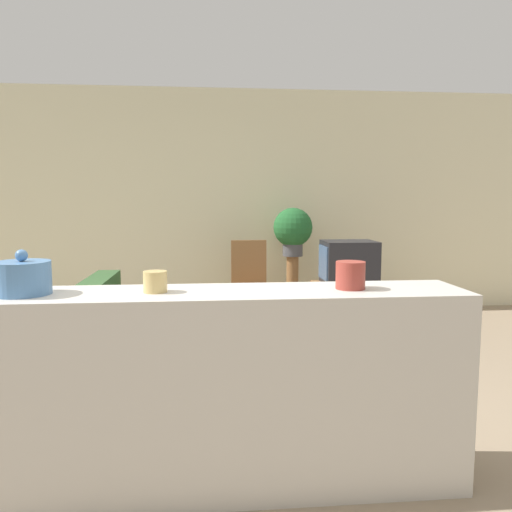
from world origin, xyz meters
TOP-DOWN VIEW (x-y plane):
  - ground_plane at (0.00, 0.00)m, footprint 14.00×14.00m
  - wall_back at (0.00, 3.43)m, footprint 9.00×0.06m
  - couch at (-0.48, 1.21)m, footprint 0.94×1.60m
  - tv_stand at (1.56, 2.30)m, footprint 0.71×0.49m
  - television at (1.56, 2.30)m, footprint 0.54×0.45m
  - wooden_chair at (0.56, 2.72)m, footprint 0.44×0.44m
  - plant_stand at (1.08, 2.97)m, footprint 0.14×0.14m
  - potted_plant at (1.08, 2.97)m, footprint 0.45×0.45m
  - foreground_counter at (0.00, -0.41)m, footprint 2.66×0.44m
  - decorative_bowl at (-0.71, -0.41)m, footprint 0.24×0.24m
  - candle_jar at (-0.13, -0.41)m, footprint 0.11×0.11m
  - coffee_tin at (0.79, -0.41)m, footprint 0.14×0.14m

SIDE VIEW (x-z plane):
  - ground_plane at x=0.00m, z-range 0.00..0.00m
  - couch at x=-0.48m, z-range -0.11..0.62m
  - tv_stand at x=1.56m, z-range 0.00..0.51m
  - plant_stand at x=1.08m, z-range 0.00..0.73m
  - foreground_counter at x=0.00m, z-range 0.00..0.96m
  - wooden_chair at x=0.56m, z-range 0.04..0.97m
  - television at x=1.56m, z-range 0.51..0.96m
  - candle_jar at x=-0.13m, z-range 0.96..1.05m
  - coffee_tin at x=0.79m, z-range 0.96..1.09m
  - decorative_bowl at x=-0.71m, z-range 0.93..1.13m
  - potted_plant at x=1.08m, z-range 0.77..1.32m
  - wall_back at x=0.00m, z-range 0.00..2.70m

